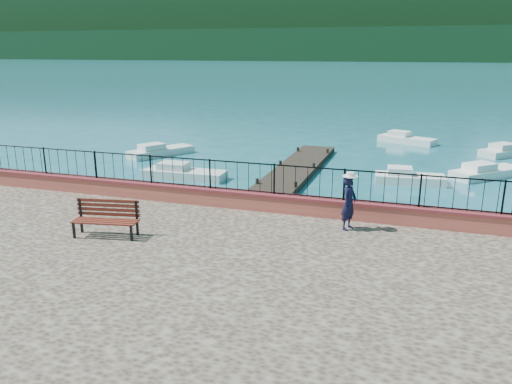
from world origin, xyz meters
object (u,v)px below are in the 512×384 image
Objects in this scene: boat_4 at (407,137)px; person at (349,203)px; boat_1 at (410,175)px; park_bench at (106,226)px; boat_0 at (185,171)px; boat_5 at (509,149)px; boat_2 at (488,169)px; boat_3 at (161,149)px.

person is at bearing -69.06° from boat_4.
person is 10.85m from boat_1.
park_bench is 11.24m from boat_0.
person is 0.38× the size of boat_0.
park_bench is at bearing -76.59° from boat_0.
person is at bearing -154.38° from boat_5.
park_bench reaches higher than boat_0.
park_bench is 6.85m from person.
person is 0.39× the size of boat_2.
boat_0 is 15.24m from boat_2.
boat_2 is (14.40, 4.98, 0.00)m from boat_0.
boat_5 is at bearing 29.87° from boat_2.
boat_4 is at bearing 16.80° from person.
boat_3 is 16.75m from boat_4.
boat_1 is 0.84× the size of boat_4.
boat_2 is at bearing -2.14° from person.
park_bench is 0.49× the size of boat_4.
boat_4 is 6.51m from boat_5.
boat_2 is at bearing 17.57° from boat_0.
boat_0 is 6.12m from boat_3.
person is 0.41× the size of boat_4.
boat_2 is at bearing 43.54° from park_bench.
person is 0.38× the size of boat_3.
boat_3 is at bearing 128.13° from boat_0.
boat_3 is at bearing -123.85° from boat_4.
park_bench is at bearing -126.12° from boat_1.
person is 0.40× the size of boat_5.
boat_0 is at bearing -172.58° from boat_1.
boat_2 is 1.04× the size of boat_5.
boat_2 is 18.31m from boat_3.
park_bench is at bearing -169.70° from boat_2.
boat_0 is 1.01× the size of boat_3.
boat_4 is (7.35, 24.51, -1.10)m from park_bench.
person is 14.22m from boat_2.
boat_2 is 9.67m from boat_4.
boat_2 is (11.52, 15.79, -1.10)m from park_bench.
park_bench is 25.86m from boat_5.
boat_1 is at bearing 11.50° from boat_0.
boat_1 is 14.79m from boat_3.
park_bench reaches higher than boat_5.
boat_5 is (7.10, 19.44, -1.58)m from person.
boat_3 is 1.04× the size of boat_5.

